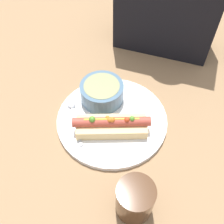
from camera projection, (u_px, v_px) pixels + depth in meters
ground_plane at (112, 121)px, 0.71m from camera, size 4.00×4.00×0.00m
dinner_plate at (112, 119)px, 0.70m from camera, size 0.29×0.29×0.01m
hot_dog at (112, 125)px, 0.66m from camera, size 0.19×0.12×0.06m
soup_bowl at (102, 91)px, 0.72m from camera, size 0.12×0.12×0.05m
spoon at (73, 111)px, 0.71m from camera, size 0.10×0.14×0.01m
drinking_glass at (135, 200)px, 0.53m from camera, size 0.08×0.08×0.09m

